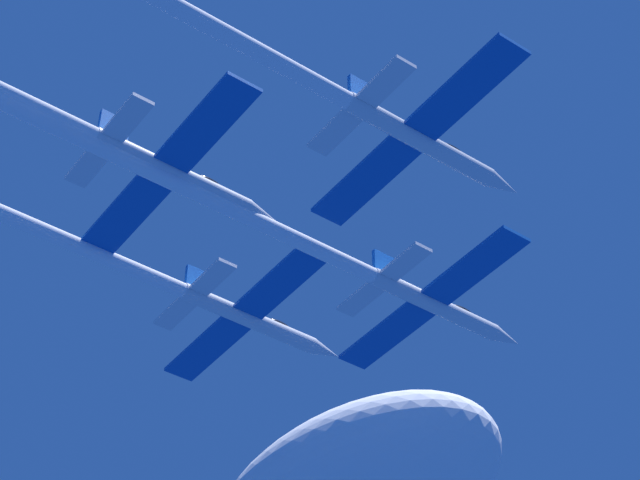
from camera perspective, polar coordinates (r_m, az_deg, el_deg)
name	(u,v)px	position (r m, az deg, el deg)	size (l,w,h in m)	color
jet_lead	(291,237)	(66.12, -1.37, 0.15)	(14.88, 39.97, 2.47)	silver
jet_left_wing	(63,239)	(68.04, -11.93, 0.05)	(14.88, 44.60, 2.47)	silver
jet_right_wing	(170,4)	(56.14, -7.03, 10.90)	(14.88, 49.84, 2.47)	silver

